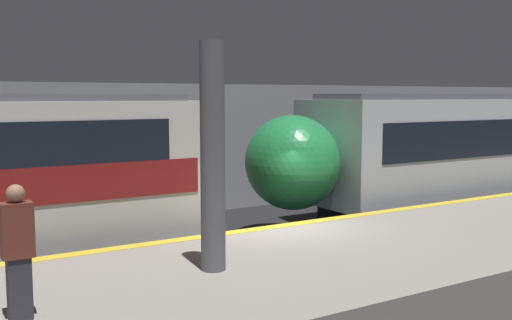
% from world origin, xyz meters
% --- Properties ---
extents(ground_plane, '(120.00, 120.00, 0.00)m').
position_xyz_m(ground_plane, '(0.00, 0.00, 0.00)').
color(ground_plane, black).
extents(platform, '(40.00, 4.81, 1.03)m').
position_xyz_m(platform, '(0.00, -2.41, 0.51)').
color(platform, gray).
rests_on(platform, ground).
extents(station_rear_barrier, '(50.00, 0.15, 4.18)m').
position_xyz_m(station_rear_barrier, '(0.00, 6.80, 2.09)').
color(station_rear_barrier, '#939399').
rests_on(station_rear_barrier, ground).
extents(support_pillar_near, '(0.39, 0.39, 3.63)m').
position_xyz_m(support_pillar_near, '(-2.78, -2.26, 2.83)').
color(support_pillar_near, '#56565B').
rests_on(support_pillar_near, platform).
extents(train_modern, '(19.97, 3.00, 3.85)m').
position_xyz_m(train_modern, '(11.09, 2.26, 1.98)').
color(train_modern, black).
rests_on(train_modern, ground).
extents(person_waiting, '(0.38, 0.24, 1.71)m').
position_xyz_m(person_waiting, '(-5.83, -2.89, 1.92)').
color(person_waiting, '#2D2D38').
rests_on(person_waiting, platform).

